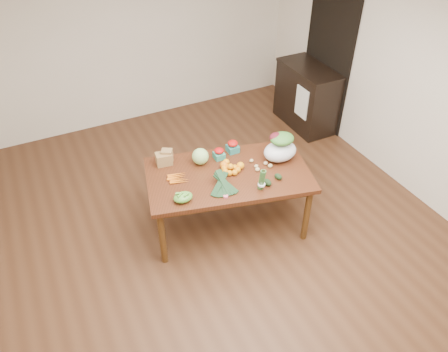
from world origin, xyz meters
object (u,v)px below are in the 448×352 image
kale_bunch (224,185)px  asparagus_bundle (262,180)px  salad_bag (280,148)px  dining_table (228,200)px  cabinet (306,97)px  cabbage (200,156)px  mandarin_cluster (231,168)px  paper_bag (164,158)px

kale_bunch → asparagus_bundle: size_ratio=1.60×
asparagus_bundle → salad_bag: bearing=53.1°
dining_table → asparagus_bundle: (0.18, -0.39, 0.50)m
cabinet → salad_bag: bearing=-133.9°
salad_bag → cabinet: bearing=46.1°
cabbage → salad_bag: salad_bag is taller
cabbage → mandarin_cluster: size_ratio=1.01×
cabinet → kale_bunch: (-2.24, -1.71, 0.36)m
paper_bag → asparagus_bundle: size_ratio=0.92×
salad_bag → paper_bag: bearing=157.6°
mandarin_cluster → salad_bag: (0.59, -0.04, 0.10)m
salad_bag → cabbage: bearing=158.7°
cabbage → asparagus_bundle: size_ratio=0.73×
paper_bag → kale_bunch: (0.38, -0.70, -0.00)m
cabinet → asparagus_bundle: asparagus_bundle is taller
paper_bag → kale_bunch: bearing=-61.7°
mandarin_cluster → asparagus_bundle: size_ratio=0.72×
cabinet → cabbage: cabinet is taller
mandarin_cluster → salad_bag: salad_bag is taller
dining_table → asparagus_bundle: asparagus_bundle is taller
cabinet → kale_bunch: 2.85m
paper_bag → salad_bag: bearing=-22.4°
paper_bag → kale_bunch: size_ratio=0.57×
dining_table → paper_bag: 0.85m
cabbage → cabinet: bearing=27.6°
kale_bunch → cabbage: bearing=105.7°
cabinet → asparagus_bundle: size_ratio=4.08×
cabinet → asparagus_bundle: bearing=-135.4°
dining_table → mandarin_cluster: bearing=39.8°
cabbage → salad_bag: 0.88m
cabinet → salad_bag: (-1.44, -1.50, 0.43)m
dining_table → salad_bag: 0.81m
cabbage → kale_bunch: bearing=-88.1°
cabinet → paper_bag: bearing=-158.8°
paper_bag → cabbage: (0.36, -0.17, 0.01)m
kale_bunch → asparagus_bundle: bearing=-8.8°
paper_bag → kale_bunch: paper_bag is taller
paper_bag → salad_bag: 1.27m
asparagus_bundle → paper_bag: bearing=144.6°
paper_bag → asparagus_bundle: 1.12m
dining_table → cabbage: size_ratio=9.46×
mandarin_cluster → asparagus_bundle: (0.15, -0.40, 0.07)m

